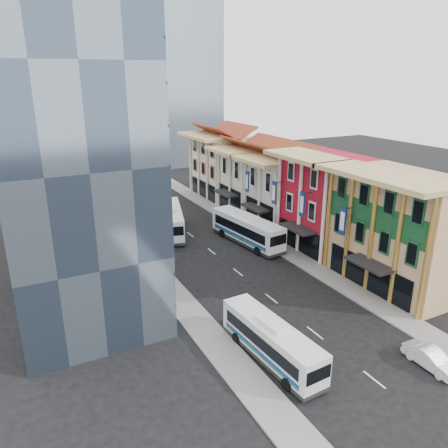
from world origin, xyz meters
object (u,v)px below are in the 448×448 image
office_tower (63,148)px  bus_left_near (271,340)px  shophouse_tan (401,231)px  sedan_right (431,359)px  bus_right (247,229)px  bus_left_far (171,219)px  sedan_left (253,334)px

office_tower → bus_left_near: office_tower is taller
shophouse_tan → sedan_right: bearing=-127.2°
sedan_right → office_tower: bearing=130.8°
bus_right → sedan_right: bus_right is taller
office_tower → sedan_right: (21.98, -25.87, -14.25)m
bus_left_far → sedan_right: (6.98, -38.02, -1.24)m
bus_right → bus_left_near: bearing=-122.9°
bus_right → sedan_right: 29.41m
office_tower → sedan_left: office_tower is taller
shophouse_tan → bus_right: (-8.50, 17.50, -3.97)m
shophouse_tan → bus_right: 19.86m
office_tower → sedan_right: 36.82m
sedan_left → bus_left_far: bearing=70.8°
bus_left_far → sedan_left: size_ratio=2.99×
bus_left_near → bus_right: bearing=60.5°
shophouse_tan → sedan_right: (-9.02, -11.87, -5.25)m
bus_right → shophouse_tan: bearing=-71.2°
bus_left_far → sedan_left: bus_left_far is taller
sedan_left → bus_left_near: bearing=-102.2°
office_tower → bus_right: office_tower is taller
shophouse_tan → bus_left_far: (-16.00, 26.14, -4.01)m
office_tower → bus_right: 26.21m
bus_left_far → sedan_right: bus_left_far is taller
shophouse_tan → office_tower: size_ratio=0.47×
bus_right → office_tower: bearing=-178.3°
bus_left_far → shophouse_tan: bearing=-41.3°
bus_left_near → sedan_left: (0.00, 2.72, -1.03)m
shophouse_tan → office_tower: (-31.00, 14.00, 9.00)m
shophouse_tan → sedan_left: (-19.50, -2.61, -5.29)m
bus_left_far → sedan_left: bearing=-79.7°
bus_left_near → sedan_right: size_ratio=2.38×
sedan_left → sedan_right: 13.98m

